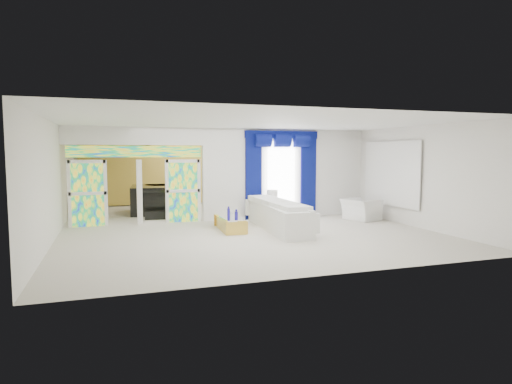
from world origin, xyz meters
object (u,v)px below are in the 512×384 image
object	(u,v)px
white_sofa	(278,217)
coffee_table	(230,223)
armchair	(361,209)
console_table	(281,213)
grand_piano	(153,199)

from	to	relation	value
white_sofa	coffee_table	distance (m)	1.39
coffee_table	armchair	distance (m)	4.60
console_table	armchair	distance (m)	2.66
console_table	coffee_table	bearing A→B (deg)	-144.15
grand_piano	white_sofa	bearing A→B (deg)	-50.68
coffee_table	armchair	world-z (taller)	armchair
coffee_table	console_table	bearing A→B (deg)	35.85
white_sofa	grand_piano	world-z (taller)	grand_piano
console_table	grand_piano	xyz separation A→B (m)	(-3.95, 2.77, 0.30)
coffee_table	armchair	xyz separation A→B (m)	(4.58, 0.44, 0.16)
white_sofa	armchair	xyz separation A→B (m)	(3.23, 0.74, -0.01)
armchair	grand_piano	world-z (taller)	grand_piano
armchair	white_sofa	bearing A→B (deg)	86.74
white_sofa	coffee_table	size ratio (longest dim) A/B	2.19
white_sofa	console_table	size ratio (longest dim) A/B	3.17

